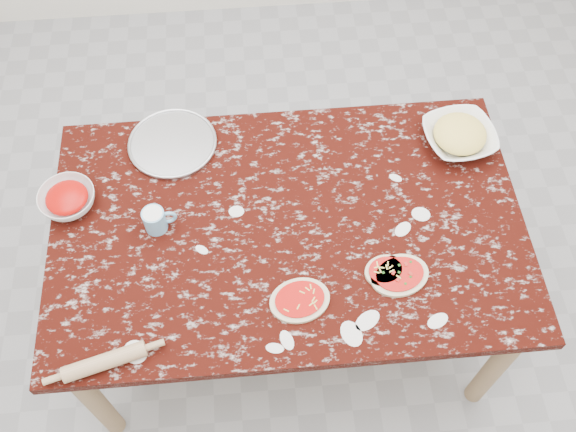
% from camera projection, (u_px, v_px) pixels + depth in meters
% --- Properties ---
extents(ground, '(4.00, 4.00, 0.00)m').
position_uv_depth(ground, '(288.00, 313.00, 2.79)').
color(ground, gray).
extents(worktable, '(1.60, 1.00, 0.75)m').
position_uv_depth(worktable, '(288.00, 236.00, 2.22)').
color(worktable, black).
rests_on(worktable, ground).
extents(pizza_tray, '(0.32, 0.32, 0.01)m').
position_uv_depth(pizza_tray, '(173.00, 144.00, 2.32)').
color(pizza_tray, '#B2B2B7').
rests_on(pizza_tray, worktable).
extents(sauce_bowl, '(0.21, 0.21, 0.06)m').
position_uv_depth(sauce_bowl, '(68.00, 200.00, 2.17)').
color(sauce_bowl, white).
rests_on(sauce_bowl, worktable).
extents(cheese_bowl, '(0.29, 0.29, 0.06)m').
position_uv_depth(cheese_bowl, '(459.00, 137.00, 2.31)').
color(cheese_bowl, white).
rests_on(cheese_bowl, worktable).
extents(flour_mug, '(0.11, 0.08, 0.09)m').
position_uv_depth(flour_mug, '(156.00, 220.00, 2.11)').
color(flour_mug, '#6BA7CE').
rests_on(flour_mug, worktable).
extents(pizza_left, '(0.22, 0.19, 0.02)m').
position_uv_depth(pizza_left, '(300.00, 300.00, 1.99)').
color(pizza_left, beige).
rests_on(pizza_left, worktable).
extents(pizza_mid, '(0.16, 0.15, 0.02)m').
position_uv_depth(pizza_mid, '(385.00, 271.00, 2.05)').
color(pizza_mid, beige).
rests_on(pizza_mid, worktable).
extents(pizza_right, '(0.22, 0.19, 0.02)m').
position_uv_depth(pizza_right, '(399.00, 275.00, 2.04)').
color(pizza_right, beige).
rests_on(pizza_right, worktable).
extents(rolling_pin, '(0.25, 0.11, 0.05)m').
position_uv_depth(rolling_pin, '(105.00, 362.00, 1.87)').
color(rolling_pin, tan).
rests_on(rolling_pin, worktable).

